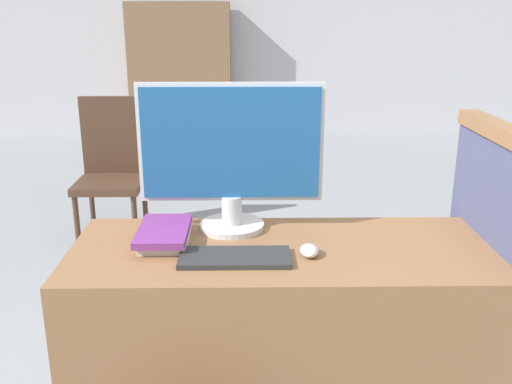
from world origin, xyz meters
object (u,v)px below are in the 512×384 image
book_stack (165,234)px  monitor (231,154)px  far_chair (112,164)px  mouse (309,251)px  keyboard (235,258)px

book_stack → monitor: bearing=27.8°
monitor → far_chair: 2.17m
book_stack → far_chair: size_ratio=0.30×
monitor → far_chair: (-0.88, 1.91, -0.54)m
monitor → book_stack: 0.35m
mouse → far_chair: (-1.12, 2.16, -0.29)m
monitor → far_chair: bearing=114.6°
mouse → monitor: bearing=135.7°
far_chair → keyboard: bearing=-83.7°
far_chair → book_stack: bearing=-87.9°
mouse → far_chair: 2.45m
monitor → book_stack: size_ratio=2.20×
keyboard → mouse: (0.23, 0.03, 0.01)m
book_stack → far_chair: 2.15m
keyboard → book_stack: 0.28m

